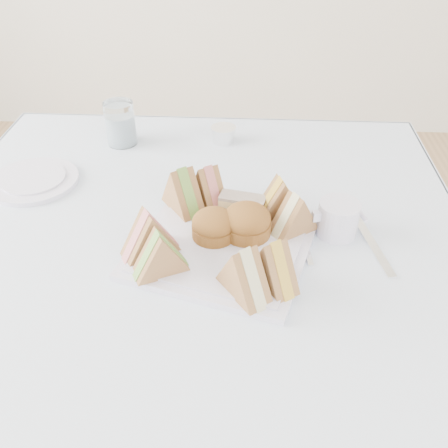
# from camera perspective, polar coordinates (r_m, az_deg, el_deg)

# --- Properties ---
(table) EXTENTS (0.90, 0.90, 0.74)m
(table) POSITION_cam_1_polar(r_m,az_deg,el_deg) (1.18, -2.91, -16.06)
(table) COLOR brown
(table) RESTS_ON floor
(tablecloth) EXTENTS (1.02, 1.02, 0.01)m
(tablecloth) POSITION_cam_1_polar(r_m,az_deg,el_deg) (0.91, -3.63, -1.72)
(tablecloth) COLOR silver
(tablecloth) RESTS_ON table
(serving_plate) EXTENTS (0.36, 0.36, 0.01)m
(serving_plate) POSITION_cam_1_polar(r_m,az_deg,el_deg) (0.88, 0.00, -2.29)
(serving_plate) COLOR silver
(serving_plate) RESTS_ON tablecloth
(sandwich_fl_a) EXTENTS (0.11, 0.09, 0.09)m
(sandwich_fl_a) POSITION_cam_1_polar(r_m,az_deg,el_deg) (0.84, -8.55, -0.95)
(sandwich_fl_a) COLOR #9F6C48
(sandwich_fl_a) RESTS_ON serving_plate
(sandwich_fl_b) EXTENTS (0.10, 0.08, 0.08)m
(sandwich_fl_b) POSITION_cam_1_polar(r_m,az_deg,el_deg) (0.80, -7.35, -3.20)
(sandwich_fl_b) COLOR #9F6C48
(sandwich_fl_b) RESTS_ON serving_plate
(sandwich_fr_a) EXTENTS (0.09, 0.10, 0.08)m
(sandwich_fr_a) POSITION_cam_1_polar(r_m,az_deg,el_deg) (0.78, 5.72, -4.34)
(sandwich_fr_a) COLOR #9F6C48
(sandwich_fr_a) RESTS_ON serving_plate
(sandwich_fr_b) EXTENTS (0.09, 0.10, 0.09)m
(sandwich_fr_b) POSITION_cam_1_polar(r_m,az_deg,el_deg) (0.76, 2.30, -5.36)
(sandwich_fr_b) COLOR #9F6C48
(sandwich_fr_b) RESTS_ON serving_plate
(sandwich_bl_a) EXTENTS (0.10, 0.11, 0.09)m
(sandwich_bl_a) POSITION_cam_1_polar(r_m,az_deg,el_deg) (0.94, -4.74, 4.05)
(sandwich_bl_a) COLOR #9F6C48
(sandwich_bl_a) RESTS_ON serving_plate
(sandwich_bl_b) EXTENTS (0.08, 0.10, 0.08)m
(sandwich_bl_b) POSITION_cam_1_polar(r_m,az_deg,el_deg) (0.96, -1.81, 4.56)
(sandwich_bl_b) COLOR #9F6C48
(sandwich_bl_b) RESTS_ON serving_plate
(sandwich_br_a) EXTENTS (0.10, 0.09, 0.08)m
(sandwich_br_a) POSITION_cam_1_polar(r_m,az_deg,el_deg) (0.89, 8.07, 1.25)
(sandwich_br_a) COLOR #9F6C48
(sandwich_br_a) RESTS_ON serving_plate
(sandwich_br_b) EXTENTS (0.10, 0.07, 0.08)m
(sandwich_br_b) POSITION_cam_1_polar(r_m,az_deg,el_deg) (0.92, 6.37, 3.04)
(sandwich_br_b) COLOR #9F6C48
(sandwich_br_b) RESTS_ON serving_plate
(scone_left) EXTENTS (0.10, 0.10, 0.05)m
(scone_left) POSITION_cam_1_polar(r_m,az_deg,el_deg) (0.87, -1.18, -0.14)
(scone_left) COLOR brown
(scone_left) RESTS_ON serving_plate
(scone_right) EXTENTS (0.10, 0.10, 0.06)m
(scone_right) POSITION_cam_1_polar(r_m,az_deg,el_deg) (0.88, 2.61, 0.26)
(scone_right) COLOR brown
(scone_right) RESTS_ON serving_plate
(pastry_slice) EXTENTS (0.09, 0.05, 0.04)m
(pastry_slice) POSITION_cam_1_polar(r_m,az_deg,el_deg) (0.93, 2.13, 2.13)
(pastry_slice) COLOR tan
(pastry_slice) RESTS_ON serving_plate
(side_plate) EXTENTS (0.23, 0.23, 0.01)m
(side_plate) POSITION_cam_1_polar(r_m,az_deg,el_deg) (1.13, -20.91, 4.65)
(side_plate) COLOR silver
(side_plate) RESTS_ON tablecloth
(water_glass) EXTENTS (0.08, 0.08, 0.10)m
(water_glass) POSITION_cam_1_polar(r_m,az_deg,el_deg) (1.22, -11.77, 11.20)
(water_glass) COLOR white
(water_glass) RESTS_ON tablecloth
(tea_strainer) EXTENTS (0.08, 0.08, 0.03)m
(tea_strainer) POSITION_cam_1_polar(r_m,az_deg,el_deg) (1.21, -0.06, 10.12)
(tea_strainer) COLOR white
(tea_strainer) RESTS_ON tablecloth
(knife) EXTENTS (0.05, 0.20, 0.00)m
(knife) POSITION_cam_1_polar(r_m,az_deg,el_deg) (0.93, 16.33, -1.81)
(knife) COLOR white
(knife) RESTS_ON tablecloth
(fork) EXTENTS (0.02, 0.17, 0.00)m
(fork) POSITION_cam_1_polar(r_m,az_deg,el_deg) (0.92, 9.04, -1.30)
(fork) COLOR white
(fork) RESTS_ON tablecloth
(creamer_jug) EXTENTS (0.09, 0.09, 0.07)m
(creamer_jug) POSITION_cam_1_polar(r_m,az_deg,el_deg) (0.92, 12.89, 0.59)
(creamer_jug) COLOR silver
(creamer_jug) RESTS_ON tablecloth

